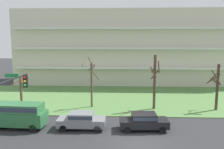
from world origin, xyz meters
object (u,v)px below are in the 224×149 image
tree_far_left (21,89)px  sedan_black_center_right (144,121)px  tree_center (155,81)px  traffic_signal_mast (5,107)px  tree_left (91,81)px  tree_right (217,86)px  sedan_gray_center_left (82,120)px  van_green_near_right (18,113)px

tree_far_left → sedan_black_center_right: tree_far_left is taller
tree_center → traffic_signal_mast: bearing=-128.3°
tree_far_left → tree_left: tree_left is taller
tree_left → tree_right: size_ratio=1.14×
tree_center → sedan_gray_center_left: (-7.54, -6.52, -2.56)m
sedan_gray_center_left → van_green_near_right: bearing=-0.4°
sedan_black_center_right → tree_right: bearing=-147.1°
tree_center → traffic_signal_mast: (-10.89, -13.77, 0.78)m
tree_right → sedan_black_center_right: bearing=-144.3°
tree_left → sedan_black_center_right: size_ratio=1.39×
tree_center → sedan_black_center_right: (-1.79, -6.52, -2.56)m
tree_left → tree_right: 14.63m
van_green_near_right → tree_center: bearing=-151.0°
tree_center → tree_right: size_ratio=1.19×
tree_left → traffic_signal_mast: bearing=-103.3°
van_green_near_right → traffic_signal_mast: bearing=113.4°
sedan_black_center_right → van_green_near_right: size_ratio=0.84×
tree_right → tree_left: bearing=177.7°
tree_far_left → tree_center: 16.32m
sedan_gray_center_left → van_green_near_right: size_ratio=0.83×
tree_left → traffic_signal_mast: size_ratio=1.01×
tree_far_left → van_green_near_right: 7.68m
tree_center → van_green_near_right: (-13.54, -6.52, -2.04)m
tree_left → sedan_black_center_right: tree_left is taller
tree_left → sedan_gray_center_left: (-0.03, -6.99, -2.34)m
tree_far_left → tree_center: bearing=-2.2°
tree_center → sedan_gray_center_left: bearing=-139.2°
tree_far_left → van_green_near_right: tree_far_left is taller
tree_center → traffic_signal_mast: tree_center is taller
sedan_black_center_right → van_green_near_right: van_green_near_right is taller
sedan_black_center_right → van_green_near_right: bearing=-2.8°
sedan_black_center_right → tree_left: bearing=-53.5°
tree_left → sedan_black_center_right: (5.72, -6.99, -2.34)m
tree_far_left → traffic_signal_mast: (5.37, -14.39, 2.04)m
sedan_gray_center_left → tree_far_left: bearing=-39.7°
traffic_signal_mast → tree_far_left: bearing=110.5°
van_green_near_right → traffic_signal_mast: (2.65, -7.26, 2.81)m
tree_right → traffic_signal_mast: 22.63m
tree_far_left → tree_right: tree_right is taller
sedan_black_center_right → tree_center: bearing=-108.2°
tree_left → van_green_near_right: size_ratio=1.17×
tree_far_left → tree_left: 8.81m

